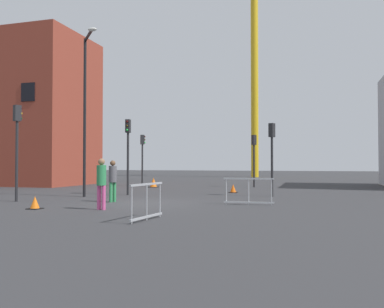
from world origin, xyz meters
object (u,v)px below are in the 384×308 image
object	(u,v)px
traffic_light_near	(17,137)
traffic_cone_on_verge	(153,183)
streetlamp_tall	(86,102)
traffic_cone_striped	(35,203)
pedestrian_walking	(101,180)
traffic_light_verge	(128,144)
traffic_cone_by_barrier	(233,189)
construction_crane	(253,50)
traffic_light_island	(254,152)
pedestrian_waiting	(113,178)
traffic_light_crosswalk	(272,147)
traffic_light_median	(142,152)

from	to	relation	value
traffic_light_near	traffic_cone_on_verge	distance (m)	12.07
streetlamp_tall	traffic_cone_striped	xyz separation A→B (m)	(1.03, -5.13, -4.49)
pedestrian_walking	traffic_cone_striped	size ratio (longest dim) A/B	3.94
streetlamp_tall	traffic_light_verge	distance (m)	3.10
streetlamp_tall	traffic_cone_by_barrier	bearing A→B (deg)	38.59
construction_crane	traffic_light_island	xyz separation A→B (m)	(2.91, -21.12, -13.25)
traffic_light_island	traffic_cone_on_verge	world-z (taller)	traffic_light_island
traffic_cone_striped	pedestrian_waiting	bearing A→B (deg)	65.65
streetlamp_tall	traffic_light_verge	world-z (taller)	streetlamp_tall
pedestrian_waiting	traffic_cone_striped	distance (m)	3.64
construction_crane	pedestrian_walking	bearing A→B (deg)	-90.76
traffic_light_island	pedestrian_walking	world-z (taller)	traffic_light_island
traffic_light_crosswalk	streetlamp_tall	bearing A→B (deg)	-160.94
traffic_light_near	pedestrian_walking	distance (m)	5.70
pedestrian_walking	pedestrian_waiting	world-z (taller)	pedestrian_walking
traffic_cone_on_verge	streetlamp_tall	bearing A→B (deg)	-90.60
construction_crane	traffic_cone_on_verge	bearing A→B (deg)	-99.46
streetlamp_tall	traffic_light_median	world-z (taller)	streetlamp_tall
traffic_light_crosswalk	traffic_light_island	world-z (taller)	traffic_light_crosswalk
pedestrian_waiting	streetlamp_tall	bearing A→B (deg)	142.58
traffic_light_crosswalk	traffic_cone_striped	distance (m)	11.52
streetlamp_tall	pedestrian_walking	bearing A→B (deg)	-53.31
streetlamp_tall	traffic_cone_by_barrier	distance (m)	9.38
traffic_light_near	streetlamp_tall	bearing A→B (deg)	59.79
pedestrian_waiting	traffic_cone_striped	bearing A→B (deg)	-114.35
traffic_light_crosswalk	traffic_cone_by_barrier	xyz separation A→B (m)	(-2.38, 2.09, -2.28)
traffic_light_median	construction_crane	bearing A→B (deg)	76.94
traffic_light_crosswalk	construction_crane	bearing A→B (deg)	99.55
traffic_light_verge	traffic_cone_striped	distance (m)	7.44
pedestrian_waiting	traffic_cone_striped	xyz separation A→B (m)	(-1.46, -3.22, -0.84)
pedestrian_walking	traffic_cone_by_barrier	size ratio (longest dim) A/B	3.80
traffic_light_median	traffic_light_verge	bearing A→B (deg)	-71.92
traffic_light_crosswalk	traffic_light_near	distance (m)	12.03
streetlamp_tall	traffic_cone_on_verge	xyz separation A→B (m)	(0.09, 8.82, -4.39)
traffic_light_verge	traffic_light_crosswalk	bearing A→B (deg)	8.98
traffic_light_crosswalk	traffic_cone_striped	world-z (taller)	traffic_light_crosswalk
streetlamp_tall	traffic_light_median	xyz separation A→B (m)	(-1.19, 9.83, -2.16)
traffic_cone_by_barrier	traffic_light_crosswalk	bearing A→B (deg)	-41.25
traffic_light_crosswalk	traffic_light_verge	world-z (taller)	traffic_light_verge
traffic_cone_by_barrier	traffic_cone_on_verge	bearing A→B (deg)	149.86
traffic_light_verge	traffic_cone_striped	size ratio (longest dim) A/B	8.55
traffic_cone_on_verge	pedestrian_walking	bearing A→B (deg)	-75.94
pedestrian_walking	traffic_cone_on_verge	distance (m)	13.91
pedestrian_waiting	traffic_cone_by_barrier	world-z (taller)	pedestrian_waiting
traffic_light_island	traffic_cone_by_barrier	size ratio (longest dim) A/B	7.61
streetlamp_tall	traffic_light_island	xyz separation A→B (m)	(6.86, 10.85, -2.22)
traffic_cone_on_verge	traffic_light_near	bearing A→B (deg)	-98.55
pedestrian_waiting	traffic_cone_striped	world-z (taller)	pedestrian_waiting
streetlamp_tall	traffic_cone_on_verge	distance (m)	9.85
traffic_light_island	traffic_cone_by_barrier	distance (m)	6.16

